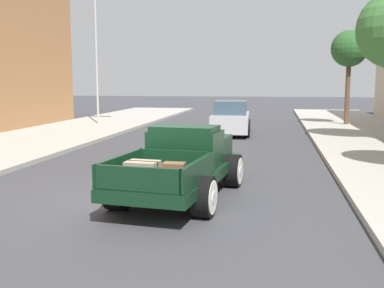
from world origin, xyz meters
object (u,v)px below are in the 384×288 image
hotrod_truck_dark_green (184,162)px  car_background_silver (231,119)px  street_tree_third (349,50)px  flagpole (99,24)px

hotrod_truck_dark_green → car_background_silver: (-0.10, 12.25, 0.01)m
street_tree_third → flagpole: bearing=-171.3°
car_background_silver → street_tree_third: size_ratio=0.83×
flagpole → street_tree_third: (13.89, 2.12, -1.43)m
car_background_silver → street_tree_third: (6.14, 4.98, 3.57)m
flagpole → street_tree_third: 14.13m
flagpole → street_tree_third: flagpole is taller
hotrod_truck_dark_green → street_tree_third: size_ratio=0.96×
hotrod_truck_dark_green → car_background_silver: bearing=90.5°
car_background_silver → street_tree_third: street_tree_third is taller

